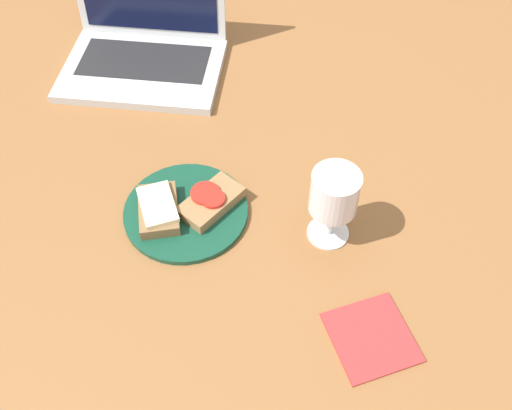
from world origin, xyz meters
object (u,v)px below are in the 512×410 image
object	(u,v)px
sandwich_with_cheese	(158,209)
laptop	(144,44)
sandwich_with_tomato	(211,201)
wine_glass	(334,196)
napkin	(371,337)
plate	(186,211)

from	to	relation	value
sandwich_with_cheese	laptop	xyz separation A→B (cm)	(-12.24, 41.66, 2.17)
sandwich_with_tomato	sandwich_with_cheese	distance (cm)	8.94
wine_glass	napkin	xyz separation A→B (cm)	(7.12, -18.24, -9.68)
laptop	napkin	world-z (taller)	laptop
sandwich_with_tomato	napkin	bearing A→B (deg)	-37.61
laptop	sandwich_with_cheese	bearing A→B (deg)	-73.63
wine_glass	laptop	xyz separation A→B (cm)	(-41.01, 41.70, -5.31)
sandwich_with_tomato	laptop	world-z (taller)	laptop
wine_glass	laptop	world-z (taller)	laptop
plate	sandwich_with_tomato	xyz separation A→B (cm)	(4.20, 1.44, 1.74)
sandwich_with_tomato	wine_glass	world-z (taller)	wine_glass
wine_glass	napkin	size ratio (longest dim) A/B	1.22
plate	wine_glass	size ratio (longest dim) A/B	1.48
sandwich_with_cheese	napkin	distance (cm)	40.33
sandwich_with_tomato	laptop	xyz separation A→B (cm)	(-20.72, 38.82, 2.32)
plate	sandwich_with_cheese	world-z (taller)	sandwich_with_cheese
plate	laptop	distance (cm)	43.71
sandwich_with_tomato	wine_glass	distance (cm)	21.87
wine_glass	napkin	world-z (taller)	wine_glass
plate	sandwich_with_cheese	distance (cm)	4.88
sandwich_with_cheese	wine_glass	bearing A→B (deg)	-0.07
sandwich_with_tomato	wine_glass	bearing A→B (deg)	-8.06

